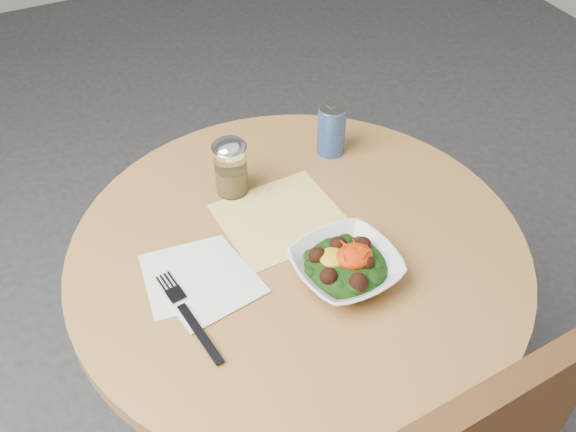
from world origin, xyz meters
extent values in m
cylinder|color=black|center=(0.00, 0.00, 0.01)|extent=(0.52, 0.52, 0.03)
cylinder|color=black|center=(0.00, 0.00, 0.35)|extent=(0.10, 0.10, 0.71)
cylinder|color=#BF8145|center=(0.00, 0.00, 0.73)|extent=(0.90, 0.90, 0.04)
cube|color=yellow|center=(0.00, 0.09, 0.75)|extent=(0.25, 0.23, 0.00)
cube|color=white|center=(-0.22, 0.02, 0.75)|extent=(0.18, 0.18, 0.00)
cube|color=white|center=(-0.19, -0.01, 0.75)|extent=(0.19, 0.19, 0.00)
imported|color=white|center=(0.05, -0.10, 0.77)|extent=(0.21, 0.21, 0.05)
ellipsoid|color=black|center=(0.05, -0.10, 0.77)|extent=(0.16, 0.16, 0.05)
ellipsoid|color=gold|center=(0.02, -0.09, 0.80)|extent=(0.05, 0.05, 0.02)
ellipsoid|color=#DC3804|center=(0.06, -0.11, 0.80)|extent=(0.07, 0.06, 0.03)
cube|color=black|center=(-0.25, -0.12, 0.76)|extent=(0.03, 0.15, 0.00)
cube|color=black|center=(-0.26, 0.00, 0.76)|extent=(0.04, 0.08, 0.00)
cylinder|color=silver|center=(-0.05, 0.21, 0.80)|extent=(0.07, 0.07, 0.10)
cylinder|color=#9B8248|center=(-0.05, 0.21, 0.78)|extent=(0.06, 0.06, 0.06)
cylinder|color=silver|center=(-0.05, 0.21, 0.86)|extent=(0.07, 0.07, 0.01)
ellipsoid|color=silver|center=(-0.05, 0.21, 0.87)|extent=(0.07, 0.07, 0.03)
cylinder|color=navy|center=(0.20, 0.24, 0.81)|extent=(0.06, 0.06, 0.12)
cylinder|color=#B6B6BD|center=(0.20, 0.24, 0.87)|extent=(0.06, 0.06, 0.00)
cube|color=#B6B6BD|center=(0.20, 0.25, 0.87)|extent=(0.02, 0.02, 0.00)
camera|label=1|loc=(-0.40, -0.77, 1.66)|focal=40.00mm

